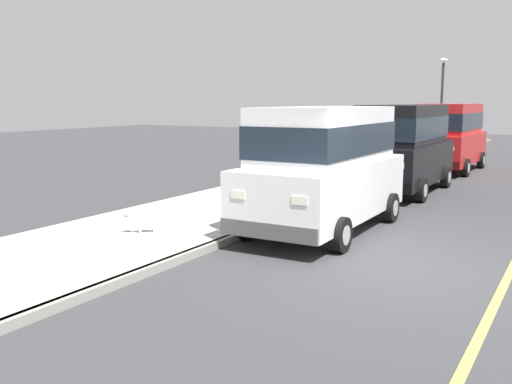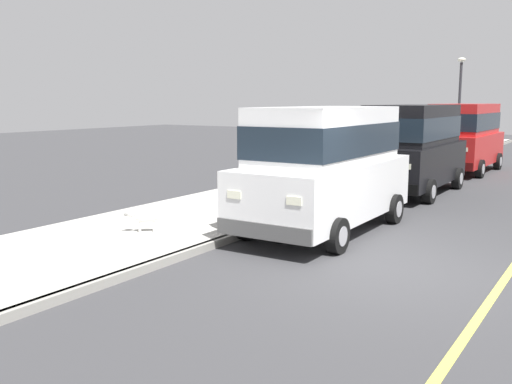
{
  "view_description": "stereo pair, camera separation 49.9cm",
  "coord_description": "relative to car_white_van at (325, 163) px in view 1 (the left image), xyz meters",
  "views": [
    {
      "loc": [
        2.5,
        -8.72,
        2.65
      ],
      "look_at": [
        -3.14,
        1.03,
        0.85
      ],
      "focal_mm": 40.38,
      "sensor_mm": 36.0,
      "label": 1
    },
    {
      "loc": [
        2.93,
        -8.46,
        2.65
      ],
      "look_at": [
        -3.14,
        1.03,
        0.85
      ],
      "focal_mm": 40.38,
      "sensor_mm": 36.0,
      "label": 2
    }
  ],
  "objects": [
    {
      "name": "curb",
      "position": [
        -1.1,
        -2.01,
        -1.32
      ],
      "size": [
        0.16,
        64.0,
        0.14
      ],
      "primitive_type": "cube",
      "color": "gray",
      "rests_on": "ground"
    },
    {
      "name": "street_lamp",
      "position": [
        -1.45,
        16.88,
        1.51
      ],
      "size": [
        0.36,
        0.36,
        4.42
      ],
      "color": "#2D2D33",
      "rests_on": "sidewalk"
    },
    {
      "name": "car_white_van",
      "position": [
        0.0,
        0.0,
        0.0
      ],
      "size": [
        2.16,
        4.91,
        2.52
      ],
      "color": "white",
      "rests_on": "ground"
    },
    {
      "name": "car_red_van",
      "position": [
        0.01,
        11.73,
        0.0
      ],
      "size": [
        2.2,
        4.93,
        2.52
      ],
      "color": "red",
      "rests_on": "ground"
    },
    {
      "name": "sidewalk",
      "position": [
        -2.9,
        -2.01,
        -1.32
      ],
      "size": [
        3.6,
        64.0,
        0.14
      ],
      "primitive_type": "cube",
      "color": "#B7B5AD",
      "rests_on": "ground"
    },
    {
      "name": "lane_centre_line",
      "position": [
        3.7,
        -2.01,
        -1.39
      ],
      "size": [
        0.12,
        57.6,
        0.01
      ],
      "primitive_type": "cube",
      "color": "#E0D64C",
      "rests_on": "ground"
    },
    {
      "name": "car_black_van",
      "position": [
        -0.05,
        5.8,
        0.0
      ],
      "size": [
        2.15,
        4.9,
        2.52
      ],
      "color": "black",
      "rests_on": "ground"
    },
    {
      "name": "ground_plane",
      "position": [
        2.1,
        -2.01,
        -1.39
      ],
      "size": [
        80.0,
        80.0,
        0.0
      ],
      "primitive_type": "plane",
      "color": "#38383A"
    },
    {
      "name": "dog_white",
      "position": [
        -2.65,
        -2.5,
        -0.97
      ],
      "size": [
        0.6,
        0.54,
        0.49
      ],
      "color": "white",
      "rests_on": "sidewalk"
    }
  ]
}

